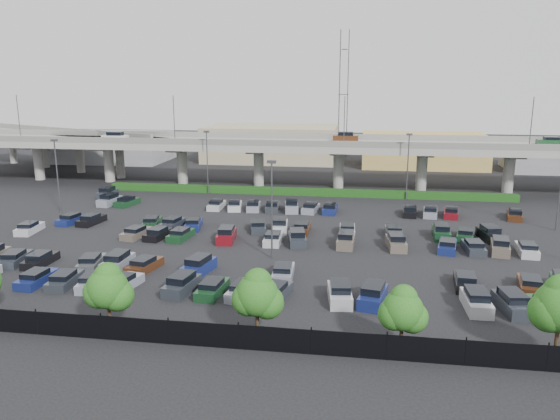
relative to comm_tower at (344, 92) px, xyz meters
name	(u,v)px	position (x,y,z in m)	size (l,w,h in m)	color
ground	(283,237)	(-4.00, -74.00, -15.61)	(280.00, 280.00, 0.00)	black
overpass	(308,147)	(-4.25, -41.99, -8.64)	(150.00, 13.00, 15.80)	gray
on_ramp	(63,137)	(-56.10, -30.95, -8.76)	(50.93, 30.13, 8.80)	gray
hedge	(305,192)	(-4.00, -49.00, -15.06)	(66.00, 1.60, 1.10)	#183E12
fence	(224,336)	(-4.05, -102.00, -14.71)	(70.00, 0.10, 2.00)	black
tree_row	(238,293)	(-3.30, -100.53, -12.09)	(65.07, 3.66, 5.94)	#332316
parked_cars	(268,243)	(-4.98, -78.68, -15.00)	(62.97, 41.55, 1.67)	silver
light_poles	(252,182)	(-8.12, -72.00, -9.37)	(66.90, 48.38, 10.30)	#434348
distant_buildings	(378,147)	(8.38, -12.19, -11.87)	(138.00, 24.00, 9.00)	gray
comm_tower	(344,92)	(0.00, 0.00, 0.00)	(2.40, 2.40, 30.00)	#434348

